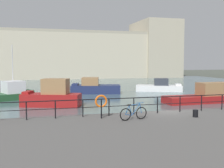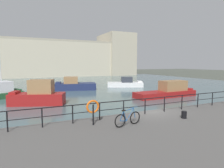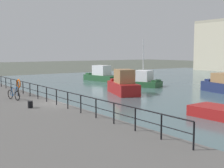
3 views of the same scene
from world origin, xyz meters
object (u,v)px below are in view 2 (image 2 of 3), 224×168
(life_ring_stand, at_px, (93,107))
(moored_green_narrowboat, at_px, (126,83))
(moored_red_daysailer, at_px, (1,92))
(moored_small_launch, at_px, (38,95))
(moored_harbor_tender, at_px, (74,85))
(harbor_building, at_px, (64,59))
(parked_bicycle, at_px, (128,119))
(mooring_bollard, at_px, (184,115))
(moored_blue_motorboat, at_px, (168,91))

(life_ring_stand, bearing_deg, moored_green_narrowboat, 57.55)
(moored_red_daysailer, distance_m, moored_small_launch, 7.80)
(moored_green_narrowboat, distance_m, moored_red_daysailer, 21.11)
(moored_green_narrowboat, height_order, moored_harbor_tender, moored_harbor_tender)
(moored_green_narrowboat, xyz_separation_m, moored_red_daysailer, (-20.75, -3.85, 0.15))
(harbor_building, xyz_separation_m, moored_red_daysailer, (-16.46, -43.32, -5.54))
(moored_small_launch, bearing_deg, harbor_building, -83.03)
(moored_harbor_tender, xyz_separation_m, moored_small_launch, (-6.43, -10.29, 0.21))
(moored_green_narrowboat, height_order, parked_bicycle, parked_bicycle)
(moored_harbor_tender, height_order, mooring_bollard, moored_harbor_tender)
(moored_blue_motorboat, bearing_deg, moored_harbor_tender, 128.44)
(moored_blue_motorboat, relative_size, parked_bicycle, 5.21)
(moored_small_launch, height_order, life_ring_stand, moored_small_launch)
(moored_red_daysailer, distance_m, mooring_bollard, 23.30)
(moored_small_launch, bearing_deg, moored_green_narrowboat, -127.06)
(harbor_building, bearing_deg, life_ring_stand, -99.28)
(moored_red_daysailer, height_order, mooring_bollard, moored_red_daysailer)
(mooring_bollard, distance_m, life_ring_stand, 5.74)
(moored_green_narrowboat, xyz_separation_m, parked_bicycle, (-12.79, -23.70, 0.80))
(moored_harbor_tender, bearing_deg, harbor_building, -84.44)
(moored_blue_motorboat, xyz_separation_m, moored_green_narrowboat, (-0.04, 12.16, -0.10))
(mooring_bollard, bearing_deg, moored_green_narrowboat, 69.60)
(moored_blue_motorboat, height_order, moored_red_daysailer, moored_red_daysailer)
(harbor_building, distance_m, life_ring_stand, 63.19)
(harbor_building, bearing_deg, moored_small_launch, -103.81)
(harbor_building, xyz_separation_m, moored_small_launch, (-12.26, -49.88, -5.34))
(moored_red_daysailer, height_order, parked_bicycle, moored_red_daysailer)
(moored_red_daysailer, bearing_deg, parked_bicycle, -92.58)
(harbor_building, distance_m, moored_green_narrowboat, 40.11)
(moored_red_daysailer, xyz_separation_m, parked_bicycle, (7.97, -19.85, 0.65))
(moored_blue_motorboat, height_order, parked_bicycle, moored_blue_motorboat)
(moored_blue_motorboat, bearing_deg, harbor_building, 93.09)
(moored_blue_motorboat, relative_size, moored_red_daysailer, 1.42)
(moored_green_narrowboat, distance_m, mooring_bollard, 25.50)
(life_ring_stand, bearing_deg, moored_small_launch, 99.59)
(moored_green_narrowboat, relative_size, moored_small_launch, 1.18)
(moored_blue_motorboat, relative_size, life_ring_stand, 6.53)
(harbor_building, relative_size, moored_harbor_tender, 8.62)
(moored_harbor_tender, bearing_deg, parked_bicycle, 97.49)
(harbor_building, bearing_deg, mooring_bollard, -94.15)
(life_ring_stand, bearing_deg, harbor_building, 80.72)
(moored_harbor_tender, bearing_deg, moored_small_launch, 71.96)
(moored_red_daysailer, bearing_deg, moored_harbor_tender, -5.09)
(parked_bicycle, bearing_deg, life_ring_stand, 139.75)
(moored_blue_motorboat, distance_m, moored_green_narrowboat, 12.16)
(moored_harbor_tender, distance_m, parked_bicycle, 23.75)
(parked_bicycle, bearing_deg, moored_green_narrowboat, 51.06)
(moored_green_narrowboat, xyz_separation_m, moored_harbor_tender, (-10.12, -0.11, 0.15))
(moored_harbor_tender, height_order, moored_small_launch, moored_small_launch)
(moored_blue_motorboat, height_order, moored_small_launch, moored_small_launch)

